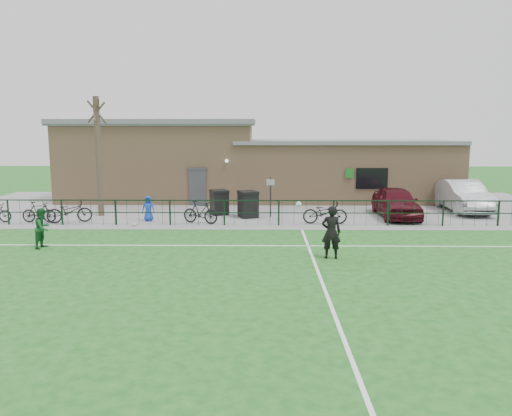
{
  "coord_description": "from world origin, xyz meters",
  "views": [
    {
      "loc": [
        0.28,
        -14.52,
        4.41
      ],
      "look_at": [
        0.0,
        5.0,
        1.3
      ],
      "focal_mm": 35.0,
      "sensor_mm": 36.0,
      "label": 1
    }
  ],
  "objects_px": {
    "wheelie_bin_left": "(219,203)",
    "bicycle_d": "(200,212)",
    "bare_tree": "(99,157)",
    "bicycle_c": "(69,211)",
    "wheelie_bin_right": "(248,205)",
    "outfield_player": "(43,228)",
    "car_silver": "(463,196)",
    "bicycle_b": "(39,212)",
    "sign_post": "(270,197)",
    "ball_ground": "(134,224)",
    "car_maroon": "(396,202)",
    "bicycle_e": "(325,212)",
    "spectator_child": "(148,208)"
  },
  "relations": [
    {
      "from": "sign_post",
      "to": "bicycle_e",
      "type": "relative_size",
      "value": 0.98
    },
    {
      "from": "car_silver",
      "to": "spectator_child",
      "type": "bearing_deg",
      "value": -168.3
    },
    {
      "from": "ball_ground",
      "to": "bicycle_c",
      "type": "bearing_deg",
      "value": 165.25
    },
    {
      "from": "bicycle_c",
      "to": "outfield_player",
      "type": "bearing_deg",
      "value": 173.46
    },
    {
      "from": "bare_tree",
      "to": "wheelie_bin_right",
      "type": "xyz_separation_m",
      "value": [
        7.53,
        -0.43,
        -2.36
      ]
    },
    {
      "from": "bicycle_b",
      "to": "bicycle_c",
      "type": "distance_m",
      "value": 1.45
    },
    {
      "from": "bicycle_b",
      "to": "outfield_player",
      "type": "xyz_separation_m",
      "value": [
        2.36,
        -4.92,
        0.24
      ]
    },
    {
      "from": "wheelie_bin_right",
      "to": "bicycle_b",
      "type": "relative_size",
      "value": 0.76
    },
    {
      "from": "sign_post",
      "to": "ball_ground",
      "type": "relative_size",
      "value": 9.94
    },
    {
      "from": "ball_ground",
      "to": "bare_tree",
      "type": "bearing_deg",
      "value": 130.52
    },
    {
      "from": "wheelie_bin_left",
      "to": "bicycle_d",
      "type": "relative_size",
      "value": 0.67
    },
    {
      "from": "car_silver",
      "to": "outfield_player",
      "type": "bearing_deg",
      "value": -154.96
    },
    {
      "from": "wheelie_bin_right",
      "to": "outfield_player",
      "type": "distance_m",
      "value": 9.89
    },
    {
      "from": "car_silver",
      "to": "bare_tree",
      "type": "bearing_deg",
      "value": -174.35
    },
    {
      "from": "wheelie_bin_left",
      "to": "bicycle_b",
      "type": "xyz_separation_m",
      "value": [
        -8.32,
        -2.37,
        -0.1
      ]
    },
    {
      "from": "sign_post",
      "to": "car_silver",
      "type": "height_order",
      "value": "sign_post"
    },
    {
      "from": "bicycle_d",
      "to": "bicycle_c",
      "type": "bearing_deg",
      "value": 109.23
    },
    {
      "from": "sign_post",
      "to": "bicycle_c",
      "type": "relative_size",
      "value": 0.98
    },
    {
      "from": "spectator_child",
      "to": "outfield_player",
      "type": "relative_size",
      "value": 0.81
    },
    {
      "from": "car_maroon",
      "to": "bicycle_e",
      "type": "relative_size",
      "value": 2.18
    },
    {
      "from": "sign_post",
      "to": "spectator_child",
      "type": "bearing_deg",
      "value": -168.27
    },
    {
      "from": "bicycle_c",
      "to": "outfield_player",
      "type": "xyz_separation_m",
      "value": [
        0.92,
        -4.94,
        0.19
      ]
    },
    {
      "from": "bare_tree",
      "to": "bicycle_b",
      "type": "distance_m",
      "value": 3.93
    },
    {
      "from": "bare_tree",
      "to": "bicycle_c",
      "type": "height_order",
      "value": "bare_tree"
    },
    {
      "from": "wheelie_bin_left",
      "to": "bicycle_d",
      "type": "distance_m",
      "value": 2.55
    },
    {
      "from": "wheelie_bin_left",
      "to": "bare_tree",
      "type": "bearing_deg",
      "value": 161.48
    },
    {
      "from": "wheelie_bin_left",
      "to": "bicycle_d",
      "type": "xyz_separation_m",
      "value": [
        -0.67,
        -2.46,
        -0.06
      ]
    },
    {
      "from": "bicycle_b",
      "to": "bicycle_c",
      "type": "height_order",
      "value": "bicycle_c"
    },
    {
      "from": "bicycle_c",
      "to": "outfield_player",
      "type": "distance_m",
      "value": 5.03
    },
    {
      "from": "car_silver",
      "to": "ball_ground",
      "type": "relative_size",
      "value": 25.23
    },
    {
      "from": "wheelie_bin_right",
      "to": "wheelie_bin_left",
      "type": "bearing_deg",
      "value": 130.7
    },
    {
      "from": "outfield_player",
      "to": "bicycle_b",
      "type": "bearing_deg",
      "value": 36.38
    },
    {
      "from": "sign_post",
      "to": "bicycle_d",
      "type": "relative_size",
      "value": 1.13
    },
    {
      "from": "bicycle_e",
      "to": "car_silver",
      "type": "bearing_deg",
      "value": -62.36
    },
    {
      "from": "sign_post",
      "to": "bicycle_d",
      "type": "distance_m",
      "value": 3.78
    },
    {
      "from": "bicycle_b",
      "to": "bicycle_d",
      "type": "xyz_separation_m",
      "value": [
        7.65,
        -0.09,
        0.04
      ]
    },
    {
      "from": "car_silver",
      "to": "bicycle_e",
      "type": "xyz_separation_m",
      "value": [
        -7.81,
        -3.68,
        -0.3
      ]
    },
    {
      "from": "bare_tree",
      "to": "bicycle_c",
      "type": "distance_m",
      "value": 3.25
    },
    {
      "from": "car_silver",
      "to": "bicycle_b",
      "type": "distance_m",
      "value": 21.58
    },
    {
      "from": "sign_post",
      "to": "wheelie_bin_left",
      "type": "bearing_deg",
      "value": 165.38
    },
    {
      "from": "wheelie_bin_left",
      "to": "bicycle_c",
      "type": "xyz_separation_m",
      "value": [
        -6.88,
        -2.35,
        -0.06
      ]
    },
    {
      "from": "bicycle_b",
      "to": "bicycle_d",
      "type": "distance_m",
      "value": 7.65
    },
    {
      "from": "bicycle_c",
      "to": "bicycle_e",
      "type": "relative_size",
      "value": 1.0
    },
    {
      "from": "bare_tree",
      "to": "car_silver",
      "type": "xyz_separation_m",
      "value": [
        18.98,
        1.59,
        -2.14
      ]
    },
    {
      "from": "car_maroon",
      "to": "spectator_child",
      "type": "xyz_separation_m",
      "value": [
        -12.14,
        -1.17,
        -0.15
      ]
    },
    {
      "from": "bicycle_b",
      "to": "ball_ground",
      "type": "height_order",
      "value": "bicycle_b"
    },
    {
      "from": "car_maroon",
      "to": "bicycle_b",
      "type": "xyz_separation_m",
      "value": [
        -17.22,
        -1.64,
        -0.27
      ]
    },
    {
      "from": "wheelie_bin_right",
      "to": "car_silver",
      "type": "height_order",
      "value": "car_silver"
    },
    {
      "from": "wheelie_bin_right",
      "to": "bicycle_b",
      "type": "xyz_separation_m",
      "value": [
        -9.83,
        -1.55,
        -0.13
      ]
    },
    {
      "from": "bare_tree",
      "to": "sign_post",
      "type": "distance_m",
      "value": 8.88
    }
  ]
}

